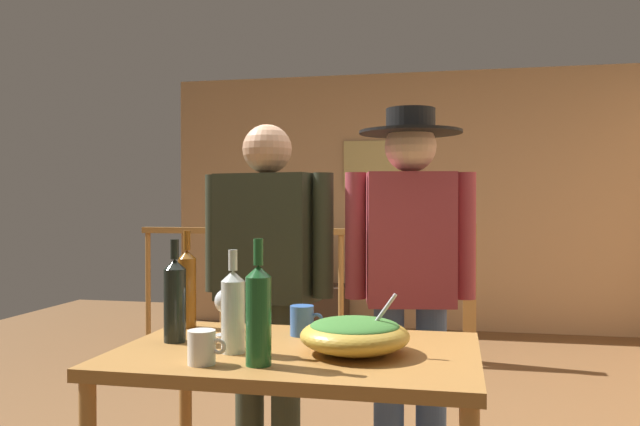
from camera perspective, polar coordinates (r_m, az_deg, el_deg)
back_wall at (r=6.46m, az=8.39°, el=1.06°), size 4.90×0.10×2.51m
framed_picture at (r=6.45m, az=4.98°, el=4.21°), size 0.65×0.03×0.48m
stair_railing at (r=5.25m, az=2.39°, el=-5.65°), size 2.79×0.10×1.08m
tv_console at (r=6.36m, az=-1.74°, el=-8.27°), size 0.90×0.40×0.44m
flat_screen_tv at (r=6.27m, az=-1.81°, el=-3.76°), size 0.64×0.12×0.49m
serving_table at (r=2.19m, az=-2.01°, el=-13.90°), size 1.17×0.78×0.76m
salad_bowl at (r=2.10m, az=3.07°, el=-10.52°), size 0.35×0.35×0.20m
wine_glass at (r=2.37m, az=-8.31°, el=-7.83°), size 0.08×0.08×0.17m
wine_bottle_green at (r=1.94m, az=-5.41°, el=-8.72°), size 0.08×0.08×0.37m
wine_bottle_dark at (r=2.30m, az=-12.61°, el=-7.35°), size 0.08×0.08×0.35m
wine_bottle_clear at (r=2.11m, az=-7.64°, el=-8.41°), size 0.08×0.08×0.33m
wine_bottle_amber at (r=2.56m, az=-11.58°, el=-6.38°), size 0.07×0.07×0.37m
mug_white at (r=1.99m, az=-10.29°, el=-11.50°), size 0.12×0.08×0.10m
mug_blue at (r=2.37m, az=-1.55°, el=-9.40°), size 0.12×0.09×0.11m
person_standing_left at (r=2.92m, az=-4.64°, el=-4.89°), size 0.62×0.29×1.58m
person_standing_right at (r=2.80m, az=7.91°, el=-4.53°), size 0.55×0.44×1.63m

